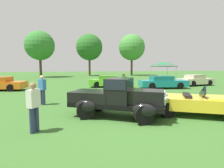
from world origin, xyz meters
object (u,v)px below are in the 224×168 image
at_px(show_car_orange, 1,84).
at_px(show_car_teal, 163,82).
at_px(neighbor_convertible, 199,103).
at_px(feature_pickup_truck, 118,98).
at_px(spectator_between_cars, 34,106).
at_px(spectator_near_truck, 123,84).
at_px(show_car_lime, 110,81).
at_px(canopy_tent_left_field, 163,64).
at_px(spectator_by_row, 42,89).
at_px(show_car_cream, 196,80).

distance_m(show_car_orange, show_car_teal, 15.03).
distance_m(neighbor_convertible, show_car_orange, 16.13).
bearing_deg(feature_pickup_truck, spectator_between_cars, -157.63).
bearing_deg(show_car_teal, spectator_near_truck, -142.64).
relative_size(show_car_lime, show_car_teal, 0.94).
height_order(spectator_near_truck, canopy_tent_left_field, canopy_tent_left_field).
relative_size(spectator_by_row, canopy_tent_left_field, 0.56).
bearing_deg(spectator_between_cars, show_car_cream, 39.76).
bearing_deg(feature_pickup_truck, show_car_cream, 43.52).
xyz_separation_m(show_car_lime, canopy_tent_left_field, (9.39, 7.13, 1.82)).
xyz_separation_m(show_car_orange, spectator_near_truck, (10.06, -5.01, 0.31)).
xyz_separation_m(show_car_cream, spectator_near_truck, (-9.67, -5.45, 0.31)).
height_order(show_car_orange, spectator_by_row, spectator_by_row).
distance_m(show_car_lime, show_car_cream, 9.71).
height_order(show_car_lime, spectator_near_truck, spectator_near_truck).
distance_m(show_car_orange, show_car_cream, 19.73).
xyz_separation_m(neighbor_convertible, show_car_cream, (7.57, 11.04, 0.02)).
distance_m(neighbor_convertible, show_car_teal, 9.76).
distance_m(spectator_between_cars, spectator_by_row, 4.55).
height_order(feature_pickup_truck, show_car_cream, feature_pickup_truck).
distance_m(feature_pickup_truck, show_car_orange, 13.30).
height_order(feature_pickup_truck, show_car_lime, feature_pickup_truck).
bearing_deg(show_car_cream, feature_pickup_truck, -136.48).
relative_size(show_car_orange, show_car_cream, 1.03).
relative_size(show_car_orange, spectator_near_truck, 2.55).
distance_m(neighbor_convertible, show_car_cream, 13.39).
relative_size(show_car_cream, canopy_tent_left_field, 1.40).
bearing_deg(show_car_orange, show_car_cream, 1.29).
relative_size(show_car_teal, spectator_between_cars, 2.78).
height_order(show_car_teal, spectator_near_truck, spectator_near_truck).
bearing_deg(feature_pickup_truck, neighbor_convertible, -5.88).
xyz_separation_m(neighbor_convertible, show_car_orange, (-12.16, 10.60, 0.02)).
relative_size(feature_pickup_truck, spectator_by_row, 2.52).
height_order(feature_pickup_truck, show_car_teal, feature_pickup_truck).
xyz_separation_m(feature_pickup_truck, show_car_lime, (1.52, 10.87, -0.26)).
relative_size(feature_pickup_truck, spectator_between_cars, 2.52).
height_order(show_car_teal, show_car_cream, same).
distance_m(show_car_lime, canopy_tent_left_field, 11.93).
bearing_deg(canopy_tent_left_field, neighbor_convertible, -111.55).
bearing_deg(spectator_near_truck, show_car_lime, 90.36).
relative_size(feature_pickup_truck, show_car_orange, 0.99).
bearing_deg(show_car_teal, feature_pickup_truck, -125.83).
bearing_deg(show_car_lime, spectator_between_cars, -110.98).
bearing_deg(feature_pickup_truck, canopy_tent_left_field, 58.77).
distance_m(show_car_orange, canopy_tent_left_field, 21.00).
height_order(show_car_cream, spectator_between_cars, spectator_between_cars).
height_order(spectator_between_cars, spectator_by_row, same).
xyz_separation_m(feature_pickup_truck, show_car_teal, (6.48, 8.97, -0.26)).
bearing_deg(show_car_teal, canopy_tent_left_field, 63.83).
height_order(feature_pickup_truck, spectator_between_cars, feature_pickup_truck).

